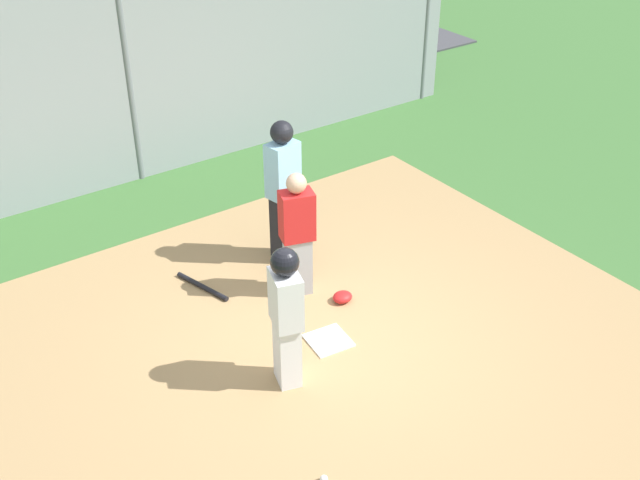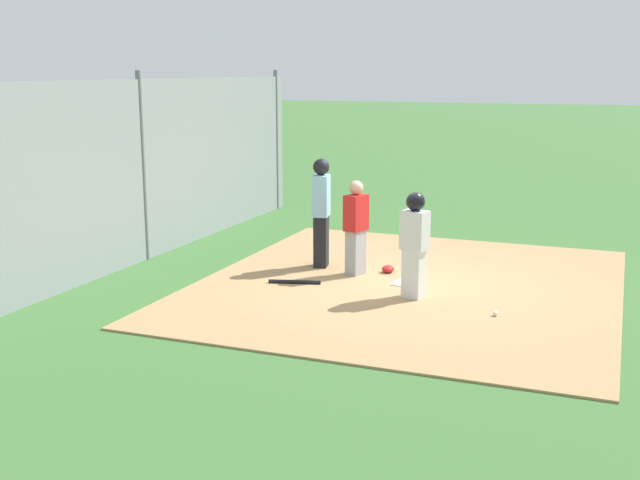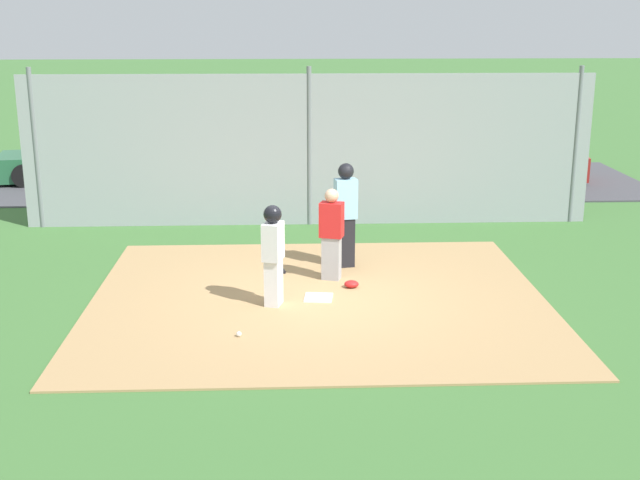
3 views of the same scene
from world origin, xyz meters
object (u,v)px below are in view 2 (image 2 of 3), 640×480
Objects in this scene: baseball_bat at (295,282)px; parked_car_white at (46,188)px; parked_car_red at (114,176)px; home_plate at (408,283)px; umpire at (321,210)px; baseball at (495,313)px; catcher_mask at (388,269)px; catcher at (356,226)px; runner at (415,239)px.

baseball_bat is 8.90m from parked_car_white.
baseball_bat is 0.19× the size of parked_car_red.
home_plate is at bearing 66.18° from parked_car_white.
umpire reaches higher than baseball_bat.
parked_car_white reaches higher than baseball_bat.
umpire is 3.81m from baseball.
baseball_bat is (0.65, -1.69, 0.02)m from home_plate.
parked_car_red is at bearing -53.65° from baseball_bat.
catcher_mask is at bearing 68.50° from parked_car_white.
catcher is 1.57m from runner.
umpire is 1.18× the size of runner.
baseball is (1.75, 2.06, -0.02)m from catcher_mask.
umpire is at bearing -117.95° from baseball.
parked_car_red is 1.01× the size of parked_car_white.
catcher is 0.36× the size of parked_car_red.
umpire is 0.43× the size of parked_car_white.
home_plate is at bearing -28.32° from umpire.
runner is at bearing 65.68° from parked_car_red.
home_plate is 0.76m from catcher_mask.
catcher_mask is at bearing 50.21° from catcher.
umpire is 2.33m from runner.
baseball_bat is at bearing -68.87° from home_plate.
home_plate is at bearing -127.18° from baseball.
umpire is 0.42× the size of parked_car_red.
catcher is at bearing -119.63° from baseball.
baseball_bat is 11.25× the size of baseball.
catcher_mask is 3.24× the size of baseball.
home_plate is 1.16m from runner.
catcher is at bearing 65.87° from parked_car_white.
parked_car_white is (-3.82, -10.00, -0.31)m from runner.
parked_car_red is (-4.94, -7.82, -0.41)m from umpire.
baseball is 12.09m from parked_car_white.
catcher is at bearing 66.55° from parked_car_red.
catcher is at bearing -104.89° from home_plate.
umpire is at bearing 175.52° from catcher.
catcher reaches higher than home_plate.
baseball_bat is (1.20, 0.01, -0.97)m from umpire.
parked_car_red is at bearing -119.95° from home_plate.
parked_car_red is (-6.66, -11.07, 0.55)m from baseball.
parked_car_red reaches higher than baseball_bat.
runner is 0.36× the size of parked_car_white.
parked_car_red is (-4.92, -9.01, 0.52)m from catcher_mask.
parked_car_red is at bearing 137.25° from umpire.
catcher reaches higher than parked_car_red.
catcher is 1.88× the size of baseball_bat.
home_plate is 1.29m from catcher.
runner is at bearing 20.54° from home_plate.
catcher is 0.36× the size of parked_car_white.
parked_car_white is at bearing 151.83° from umpire.
baseball_bat is (0.91, -0.71, -0.78)m from catcher.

